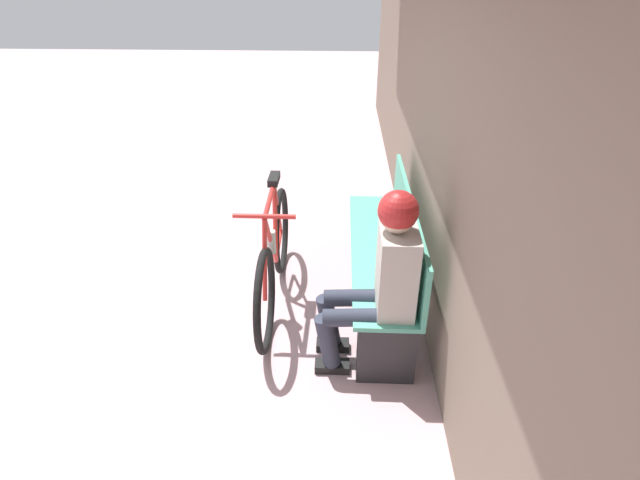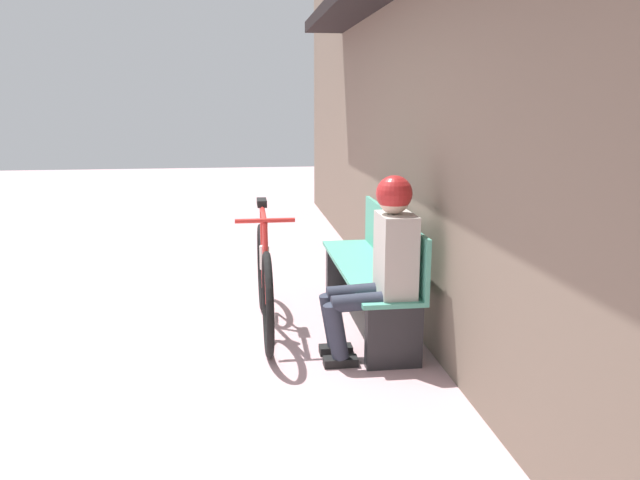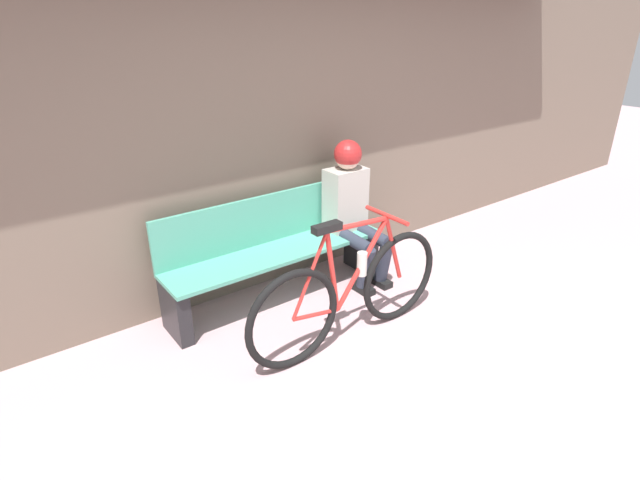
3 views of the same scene
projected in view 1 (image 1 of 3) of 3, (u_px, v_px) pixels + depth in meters
The scene contains 5 objects.
ground_plane at pixel (93, 309), 3.75m from camera, with size 24.00×24.00×0.00m, color #C69EA3.
storefront_wall at pixel (457, 86), 2.84m from camera, with size 12.00×0.56×3.20m.
park_bench_near at pixel (387, 252), 3.70m from camera, with size 1.85×0.42×0.83m.
bicycle at pixel (274, 258), 3.66m from camera, with size 1.66×0.40×0.94m.
person_seated at pixel (382, 272), 2.94m from camera, with size 0.34×0.59×1.21m.
Camera 1 is at (2.93, 1.84, 2.30)m, focal length 28.00 mm.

